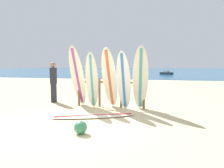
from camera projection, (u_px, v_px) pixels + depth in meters
ground_plane at (78, 125)px, 5.87m from camera, size 120.00×120.00×0.00m
ocean_water at (156, 70)px, 62.02m from camera, size 120.00×80.00×0.01m
surfboard_rack at (110, 89)px, 8.36m from camera, size 2.71×0.09×1.13m
surfboard_leaning_far_left at (78, 77)px, 8.35m from camera, size 0.54×1.11×2.36m
surfboard_leaning_left at (92, 81)px, 8.03m from camera, size 0.57×0.77×2.11m
surfboard_leaning_center_left at (110, 78)px, 8.03m from camera, size 0.57×1.11×2.28m
surfboard_leaning_center at (124, 81)px, 7.75m from camera, size 0.57×0.69×2.15m
surfboard_leaning_center_right at (140, 78)px, 7.75m from camera, size 0.68×0.86×2.32m
surfboard_lying_on_sand at (94, 116)px, 6.80m from camera, size 2.65×1.60×0.08m
beachgoer_standing at (53, 80)px, 9.42m from camera, size 0.24×0.30×1.76m
small_boat_offshore at (166, 73)px, 36.31m from camera, size 2.26×1.99×0.71m
beach_ball at (81, 127)px, 5.14m from camera, size 0.32×0.32×0.32m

